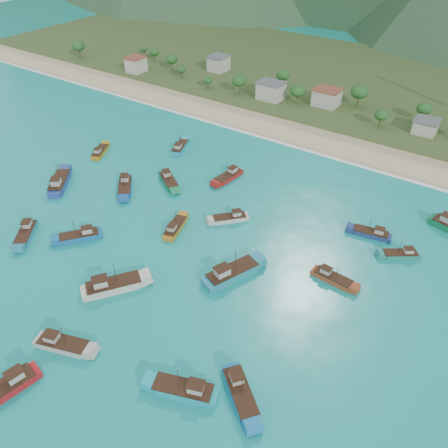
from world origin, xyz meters
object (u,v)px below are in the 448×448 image
Objects in this scene: boat_11 at (184,390)px; boat_22 at (240,393)px; boat_1 at (169,181)px; boat_14 at (113,286)px; boat_17 at (80,237)px; boat_2 at (6,389)px; boat_0 at (401,255)px; boat_5 at (180,148)px; boat_9 at (228,177)px; boat_16 at (332,278)px; boat_3 at (26,234)px; boat_20 at (63,345)px; boat_6 at (125,187)px; boat_10 at (371,234)px; boat_21 at (60,183)px; boat_8 at (100,152)px; boat_23 at (175,228)px; boat_13 at (231,274)px; boat_25 at (230,218)px.

boat_22 is at bearing -78.30° from boat_11.
boat_1 is 42.88m from boat_14.
boat_1 is 1.04× the size of boat_17.
boat_0 is at bearing -110.74° from boat_2.
boat_22 is at bearing 26.70° from boat_14.
boat_2 is at bearing -89.86° from boat_5.
boat_0 is 0.82× the size of boat_5.
boat_9 is 47.45m from boat_16.
boat_3 is 37.55m from boat_20.
boat_5 is at bearing -8.19° from boat_9.
boat_22 reaches higher than boat_17.
boat_2 reaches higher than boat_0.
boat_14 is (25.74, -29.75, 0.17)m from boat_6.
boat_9 is 1.10× the size of boat_10.
boat_1 is 0.83× the size of boat_21.
boat_8 is at bearing -80.92° from boat_22.
boat_6 is (-28.35, 56.77, -0.03)m from boat_2.
boat_2 is 50.39m from boat_23.
boat_13 is 38.62m from boat_17.
boat_3 is at bearing 69.67° from boat_9.
boat_25 is (25.75, 26.62, -0.10)m from boat_17.
boat_10 is (-8.22, 3.67, 0.08)m from boat_0.
boat_16 is (67.63, 27.66, -0.11)m from boat_3.
boat_16 is 59.75m from boat_17.
boat_2 is 1.12× the size of boat_6.
boat_20 reaches higher than boat_8.
boat_3 is at bearing 68.28° from boat_17.
boat_16 is 39.59m from boat_23.
boat_10 reaches higher than boat_8.
boat_9 is at bearing 75.89° from boat_10.
boat_0 is 39.60m from boat_13.
boat_6 is 0.77× the size of boat_13.
boat_9 is at bearing -12.83° from boat_8.
boat_17 is at bearing 84.46° from boat_0.
boat_16 is 0.86× the size of boat_20.
boat_14 reaches higher than boat_3.
boat_11 is 9.27m from boat_22.
boat_10 is 0.82× the size of boat_11.
boat_10 is 0.92× the size of boat_22.
boat_2 is 1.22× the size of boat_10.
boat_2 reaches higher than boat_20.
boat_25 reaches higher than boat_16.
boat_6 is at bearing -52.81° from boat_8.
boat_17 is at bearing -65.49° from boat_16.
boat_25 is at bearing -82.99° from boat_2.
boat_17 is (-65.83, -37.15, 0.18)m from boat_0.
boat_21 is (-42.32, 20.47, 0.02)m from boat_14.
boat_13 is at bearing 160.06° from boat_3.
boat_20 is at bearing -33.53° from boat_16.
boat_17 is (-37.41, -9.58, -0.31)m from boat_13.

